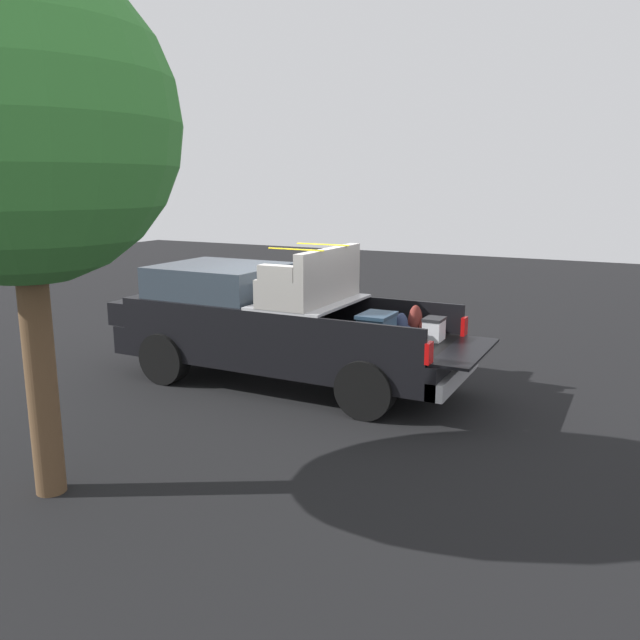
% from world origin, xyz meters
% --- Properties ---
extents(ground_plane, '(40.00, 40.00, 0.00)m').
position_xyz_m(ground_plane, '(0.00, 0.00, 0.00)').
color(ground_plane, black).
extents(pickup_truck, '(6.05, 2.06, 2.23)m').
position_xyz_m(pickup_truck, '(0.36, 0.00, 0.96)').
color(pickup_truck, black).
rests_on(pickup_truck, ground_plane).
extents(tree_background, '(3.05, 3.05, 5.24)m').
position_xyz_m(tree_background, '(0.34, 4.36, 3.69)').
color(tree_background, brown).
rests_on(tree_background, ground_plane).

